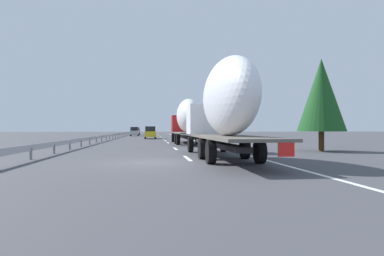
% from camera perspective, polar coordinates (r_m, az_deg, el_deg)
% --- Properties ---
extents(ground_plane, '(260.00, 260.00, 0.00)m').
position_cam_1_polar(ground_plane, '(55.56, -6.86, -1.73)').
color(ground_plane, '#424247').
extents(lane_stripe_0, '(3.20, 0.20, 0.01)m').
position_cam_1_polar(lane_stripe_0, '(17.70, -0.77, -5.09)').
color(lane_stripe_0, white).
rests_on(lane_stripe_0, ground_plane).
extents(lane_stripe_1, '(3.20, 0.20, 0.01)m').
position_cam_1_polar(lane_stripe_1, '(26.18, -2.79, -3.49)').
color(lane_stripe_1, white).
rests_on(lane_stripe_1, ground_plane).
extents(lane_stripe_2, '(3.20, 0.20, 0.01)m').
position_cam_1_polar(lane_stripe_2, '(37.69, -4.07, -2.47)').
color(lane_stripe_2, white).
rests_on(lane_stripe_2, ground_plane).
extents(lane_stripe_3, '(3.20, 0.20, 0.01)m').
position_cam_1_polar(lane_stripe_3, '(43.89, -4.48, -2.15)').
color(lane_stripe_3, white).
rests_on(lane_stripe_3, ground_plane).
extents(lane_stripe_4, '(3.20, 0.20, 0.01)m').
position_cam_1_polar(lane_stripe_4, '(50.82, -4.82, -1.87)').
color(lane_stripe_4, white).
rests_on(lane_stripe_4, ground_plane).
extents(lane_stripe_5, '(3.20, 0.20, 0.01)m').
position_cam_1_polar(lane_stripe_5, '(65.32, -5.30, -1.49)').
color(lane_stripe_5, white).
rests_on(lane_stripe_5, ground_plane).
extents(lane_stripe_6, '(3.20, 0.20, 0.01)m').
position_cam_1_polar(lane_stripe_6, '(80.85, -5.62, -1.23)').
color(lane_stripe_6, white).
rests_on(lane_stripe_6, ground_plane).
extents(lane_stripe_7, '(3.20, 0.20, 0.01)m').
position_cam_1_polar(lane_stripe_7, '(83.15, -5.66, -1.21)').
color(lane_stripe_7, white).
rests_on(lane_stripe_7, ground_plane).
extents(lane_stripe_8, '(3.20, 0.20, 0.01)m').
position_cam_1_polar(lane_stripe_8, '(101.04, -5.89, -1.02)').
color(lane_stripe_8, white).
rests_on(lane_stripe_8, ground_plane).
extents(lane_stripe_9, '(3.20, 0.20, 0.01)m').
position_cam_1_polar(lane_stripe_9, '(98.83, -5.86, -1.04)').
color(lane_stripe_9, white).
rests_on(lane_stripe_9, ground_plane).
extents(edge_line_right, '(110.00, 0.20, 0.01)m').
position_cam_1_polar(edge_line_right, '(60.81, -1.68, -1.59)').
color(edge_line_right, white).
rests_on(edge_line_right, ground_plane).
extents(truck_lead, '(13.75, 2.55, 4.51)m').
position_cam_1_polar(truck_lead, '(35.06, -0.90, 1.46)').
color(truck_lead, '#B21919').
rests_on(truck_lead, ground_plane).
extents(truck_trailing, '(14.22, 2.55, 4.90)m').
position_cam_1_polar(truck_trailing, '(17.35, 5.39, 3.76)').
color(truck_trailing, silver).
rests_on(truck_trailing, ground_plane).
extents(car_yellow_coupe, '(4.73, 1.74, 1.91)m').
position_cam_1_polar(car_yellow_coupe, '(53.03, -7.01, -0.77)').
color(car_yellow_coupe, gold).
rests_on(car_yellow_coupe, ground_plane).
extents(car_silver_hatch, '(4.58, 1.83, 1.95)m').
position_cam_1_polar(car_silver_hatch, '(74.69, -9.63, -0.58)').
color(car_silver_hatch, '#ADB2B7').
rests_on(car_silver_hatch, ground_plane).
extents(car_red_compact, '(4.03, 1.87, 1.87)m').
position_cam_1_polar(car_red_compact, '(89.68, -9.32, -0.53)').
color(car_red_compact, red).
rests_on(car_red_compact, ground_plane).
extents(road_sign, '(0.10, 0.90, 3.08)m').
position_cam_1_polar(road_sign, '(51.02, 0.70, 0.53)').
color(road_sign, gray).
rests_on(road_sign, ground_plane).
extents(tree_0, '(2.78, 2.78, 5.96)m').
position_cam_1_polar(tree_0, '(82.35, 0.29, 1.49)').
color(tree_0, '#472D19').
rests_on(tree_0, ground_plane).
extents(tree_1, '(2.86, 2.86, 6.38)m').
position_cam_1_polar(tree_1, '(100.61, -0.05, 1.14)').
color(tree_1, '#472D19').
rests_on(tree_1, ground_plane).
extents(tree_2, '(3.26, 3.26, 6.36)m').
position_cam_1_polar(tree_2, '(24.98, 20.89, 5.19)').
color(tree_2, '#472D19').
rests_on(tree_2, ground_plane).
extents(tree_3, '(2.68, 2.68, 5.76)m').
position_cam_1_polar(tree_3, '(43.48, 6.87, 2.57)').
color(tree_3, '#472D19').
rests_on(tree_3, ground_plane).
extents(tree_4, '(3.86, 3.86, 7.59)m').
position_cam_1_polar(tree_4, '(66.00, 4.57, 2.59)').
color(tree_4, '#472D19').
rests_on(tree_4, ground_plane).
extents(tree_5, '(3.41, 3.41, 6.73)m').
position_cam_1_polar(tree_5, '(101.86, -0.93, 1.43)').
color(tree_5, '#472D19').
rests_on(tree_5, ground_plane).
extents(guardrail_median, '(94.00, 0.10, 0.76)m').
position_cam_1_polar(guardrail_median, '(58.84, -12.72, -1.08)').
color(guardrail_median, '#9EA0A5').
rests_on(guardrail_median, ground_plane).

